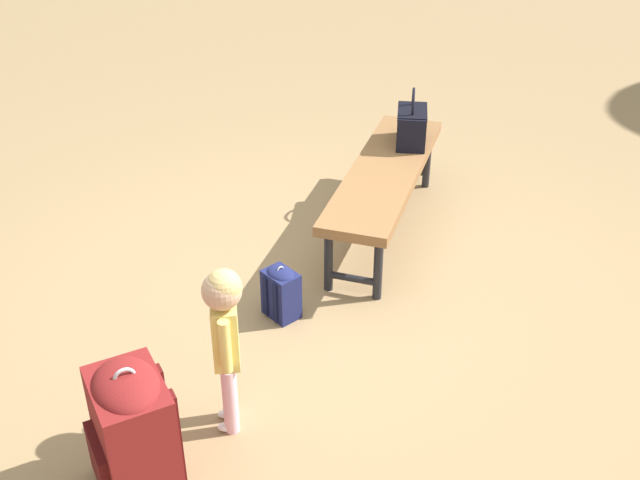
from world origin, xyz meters
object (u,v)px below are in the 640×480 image
object	(u,v)px
child_standing	(225,327)
backpack_small	(281,291)
handbag	(412,125)
park_bench	(385,176)
backpack_large	(133,429)

from	to	relation	value
child_standing	backpack_small	world-z (taller)	child_standing
handbag	child_standing	world-z (taller)	handbag
park_bench	backpack_large	xyz separation A→B (m)	(2.30, -0.13, -0.09)
handbag	backpack_small	size ratio (longest dim) A/B	1.19
handbag	backpack_large	world-z (taller)	handbag
child_standing	backpack_large	size ratio (longest dim) A/B	1.33
park_bench	handbag	world-z (taller)	handbag
child_standing	backpack_large	world-z (taller)	child_standing
handbag	child_standing	xyz separation A→B (m)	(2.24, 0.02, -0.04)
backpack_small	child_standing	bearing A→B (deg)	12.87
child_standing	handbag	bearing A→B (deg)	-179.61
child_standing	backpack_large	bearing A→B (deg)	-18.73
child_standing	park_bench	bearing A→B (deg)	-179.16
park_bench	handbag	xyz separation A→B (m)	(-0.40, 0.01, 0.18)
handbag	backpack_large	size ratio (longest dim) A/B	0.60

